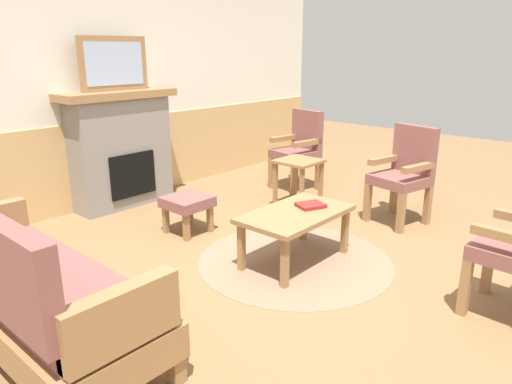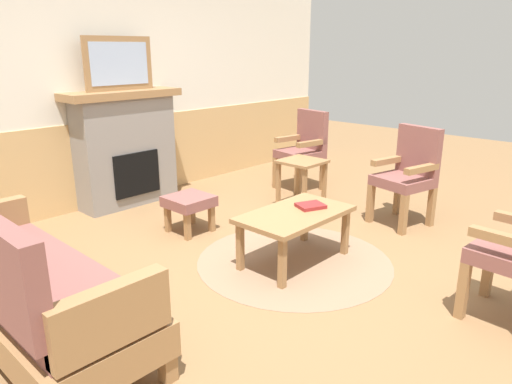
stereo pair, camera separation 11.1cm
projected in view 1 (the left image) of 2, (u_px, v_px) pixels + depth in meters
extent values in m
plane|color=olive|center=(287.00, 263.00, 3.93)|extent=(14.00, 14.00, 0.00)
cube|color=silver|center=(103.00, 83.00, 5.18)|extent=(7.20, 0.12, 2.70)
cube|color=tan|center=(113.00, 161.00, 5.40)|extent=(7.20, 0.02, 0.95)
cube|color=gray|center=(122.00, 153.00, 5.24)|extent=(1.10, 0.36, 1.20)
cube|color=black|center=(133.00, 175.00, 5.19)|extent=(0.56, 0.02, 0.48)
cube|color=olive|center=(117.00, 95.00, 5.06)|extent=(1.30, 0.44, 0.08)
cube|color=olive|center=(114.00, 64.00, 4.96)|extent=(0.80, 0.03, 0.56)
cube|color=#9EB2D1|center=(115.00, 64.00, 4.95)|extent=(0.68, 0.01, 0.44)
cube|color=olive|center=(176.00, 369.00, 2.51)|extent=(0.08, 0.08, 0.16)
cube|color=olive|center=(35.00, 273.00, 3.58)|extent=(0.08, 0.08, 0.16)
cube|color=olive|center=(44.00, 306.00, 2.78)|extent=(0.70, 1.80, 0.20)
cube|color=brown|center=(40.00, 282.00, 2.73)|extent=(0.60, 1.70, 0.12)
cube|color=olive|center=(122.00, 318.00, 2.16)|extent=(0.60, 0.10, 0.30)
cube|color=olive|center=(285.00, 263.00, 3.47)|extent=(0.05, 0.05, 0.40)
cube|color=olive|center=(345.00, 231.00, 4.08)|extent=(0.05, 0.05, 0.40)
cube|color=olive|center=(241.00, 247.00, 3.75)|extent=(0.05, 0.05, 0.40)
cube|color=olive|center=(304.00, 220.00, 4.35)|extent=(0.05, 0.05, 0.40)
cube|color=olive|center=(296.00, 214.00, 3.85)|extent=(0.96, 0.56, 0.04)
cylinder|color=#896B51|center=(295.00, 260.00, 3.97)|extent=(1.63, 1.63, 0.01)
cube|color=maroon|center=(311.00, 205.00, 3.95)|extent=(0.27, 0.25, 0.03)
cube|color=olive|center=(186.00, 227.00, 4.36)|extent=(0.05, 0.05, 0.26)
cube|color=olive|center=(210.00, 219.00, 4.57)|extent=(0.05, 0.05, 0.26)
cube|color=olive|center=(166.00, 220.00, 4.55)|extent=(0.05, 0.05, 0.26)
cube|color=olive|center=(190.00, 212.00, 4.76)|extent=(0.05, 0.05, 0.26)
cube|color=brown|center=(187.00, 202.00, 4.51)|extent=(0.40, 0.40, 0.10)
cube|color=olive|center=(401.00, 213.00, 4.52)|extent=(0.07, 0.07, 0.40)
cube|color=olive|center=(367.00, 202.00, 4.85)|extent=(0.07, 0.07, 0.40)
cube|color=olive|center=(428.00, 205.00, 4.75)|extent=(0.07, 0.07, 0.40)
cube|color=olive|center=(394.00, 195.00, 5.08)|extent=(0.07, 0.07, 0.40)
cube|color=brown|center=(399.00, 180.00, 4.73)|extent=(0.57, 0.57, 0.10)
cube|color=brown|center=(415.00, 149.00, 4.75)|extent=(0.18, 0.49, 0.48)
cube|color=olive|center=(418.00, 168.00, 4.52)|extent=(0.44, 0.17, 0.06)
cube|color=olive|center=(385.00, 160.00, 4.84)|extent=(0.44, 0.17, 0.06)
cube|color=olive|center=(294.00, 179.00, 5.68)|extent=(0.07, 0.07, 0.40)
cube|color=olive|center=(271.00, 173.00, 6.00)|extent=(0.07, 0.07, 0.40)
cube|color=olive|center=(318.00, 174.00, 5.94)|extent=(0.07, 0.07, 0.40)
cube|color=olive|center=(295.00, 168.00, 6.25)|extent=(0.07, 0.07, 0.40)
cube|color=brown|center=(295.00, 154.00, 5.89)|extent=(0.55, 0.55, 0.10)
cube|color=brown|center=(307.00, 129.00, 5.93)|extent=(0.16, 0.49, 0.48)
cube|color=olive|center=(307.00, 143.00, 5.69)|extent=(0.45, 0.14, 0.06)
cube|color=olive|center=(284.00, 138.00, 6.00)|extent=(0.45, 0.14, 0.06)
cube|color=olive|center=(465.00, 287.00, 3.12)|extent=(0.06, 0.06, 0.40)
cube|color=olive|center=(488.00, 267.00, 3.41)|extent=(0.06, 0.06, 0.40)
cube|color=olive|center=(509.00, 237.00, 2.86)|extent=(0.09, 0.44, 0.06)
cube|color=olive|center=(275.00, 186.00, 5.21)|extent=(0.04, 0.04, 0.52)
cube|color=olive|center=(295.00, 179.00, 5.47)|extent=(0.04, 0.04, 0.52)
cube|color=olive|center=(302.00, 192.00, 4.98)|extent=(0.04, 0.04, 0.52)
cube|color=olive|center=(321.00, 185.00, 5.24)|extent=(0.04, 0.04, 0.52)
cube|color=olive|center=(299.00, 161.00, 5.14)|extent=(0.44, 0.44, 0.03)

